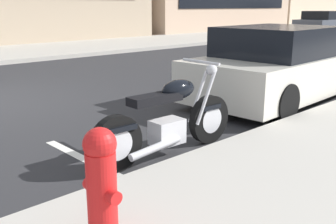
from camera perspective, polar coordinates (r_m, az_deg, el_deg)
The scene contains 6 objects.
sidewalk_far_curb at distance 20.75m, azimuth 0.50°, elevation 10.26°, with size 120.00×5.00×0.14m, color #ADA89E.
parking_stall_stripe at distance 4.71m, azimuth -10.34°, elevation -7.40°, with size 0.12×2.20×0.01m, color silver.
parked_motorcycle at distance 4.79m, azimuth 0.10°, elevation -1.35°, with size 2.12×0.62×1.12m.
parked_car_second_in_row at distance 7.97m, azimuth 15.86°, elevation 6.33°, with size 4.33×2.01×1.41m.
car_opposite_curb at distance 26.69m, azimuth 21.24°, elevation 11.68°, with size 4.20×1.98×1.46m.
fire_hydrant at distance 2.91m, azimuth -9.51°, elevation -9.56°, with size 0.24×0.36×0.83m.
Camera 1 is at (-2.33, -7.75, 1.78)m, focal length 42.61 mm.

